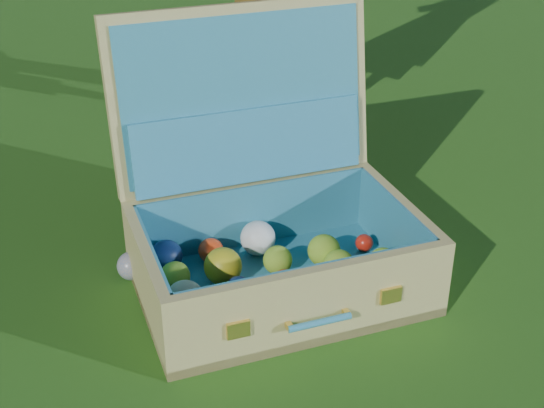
{
  "coord_description": "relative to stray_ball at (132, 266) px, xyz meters",
  "views": [
    {
      "loc": [
        -0.48,
        -1.55,
        1.01
      ],
      "look_at": [
        -0.15,
        -0.09,
        0.19
      ],
      "focal_mm": 50.0,
      "sensor_mm": 36.0,
      "label": 1
    }
  ],
  "objects": [
    {
      "name": "suitcase",
      "position": [
        0.31,
        -0.05,
        0.13
      ],
      "size": [
        0.68,
        0.59,
        0.59
      ],
      "rotation": [
        0.0,
        0.0,
        0.13
      ],
      "color": "tan",
      "rests_on": "ground"
    },
    {
      "name": "ground",
      "position": [
        0.48,
        0.05,
        -0.03
      ],
      "size": [
        60.0,
        60.0,
        0.0
      ],
      "primitive_type": "plane",
      "color": "#215114",
      "rests_on": "ground"
    },
    {
      "name": "stray_ball",
      "position": [
        0.0,
        0.0,
        0.0
      ],
      "size": [
        0.07,
        0.07,
        0.07
      ],
      "primitive_type": "sphere",
      "color": "teal",
      "rests_on": "ground"
    }
  ]
}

